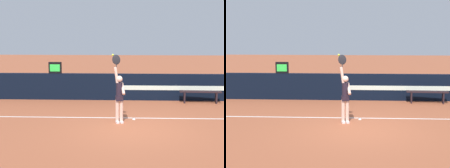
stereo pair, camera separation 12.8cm
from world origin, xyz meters
The scene contains 7 objects.
ground_plane centered at (0.00, 0.00, 0.00)m, with size 60.00×60.00×0.00m, color #A25234.
court_lines centered at (0.00, -1.25, 0.00)m, with size 11.66×5.76×0.00m.
back_wall centered at (0.00, 5.03, 0.59)m, with size 15.57×0.25×1.18m.
speed_display centered at (-3.49, 5.03, 1.43)m, with size 0.57×0.13×0.51m.
tennis_player centered at (-0.51, 0.84, 0.98)m, with size 0.49×0.44×2.39m.
tennis_ball centered at (-0.73, 0.85, 2.35)m, with size 0.07×0.07×0.07m.
courtside_bench_near centered at (2.89, 4.45, 0.41)m, with size 1.79×0.45×0.52m.
Camera 2 is at (-0.03, -12.77, 3.44)m, focal length 64.80 mm.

